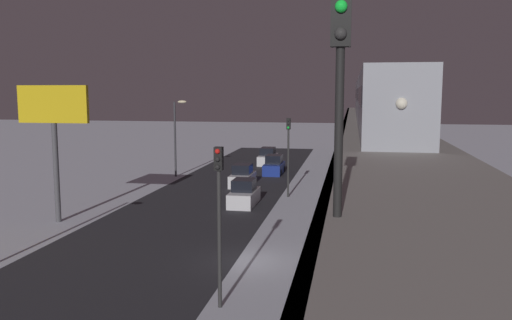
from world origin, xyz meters
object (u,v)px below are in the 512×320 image
object	(u,v)px
sedan_blue	(274,166)
traffic_light_near	(219,204)
commercial_billboard	(54,118)
subway_train	(374,98)
sedan_white	(244,195)
sedan_white_3	(242,177)
sedan_white_2	(268,157)
traffic_light_mid	(288,146)
rail_signal	(340,68)

from	to	relation	value
sedan_blue	traffic_light_near	world-z (taller)	traffic_light_near
traffic_light_near	commercial_billboard	bearing A→B (deg)	-39.92
sedan_blue	traffic_light_near	size ratio (longest dim) A/B	0.69
sedan_blue	subway_train	bearing A→B (deg)	-29.57
sedan_white	traffic_light_near	xyz separation A→B (m)	(-2.90, 18.87, 3.40)
sedan_white_3	sedan_white_2	bearing A→B (deg)	90.00
traffic_light_near	sedan_white	bearing A→B (deg)	-81.26
sedan_white_3	traffic_light_mid	bearing A→B (deg)	-43.33
sedan_blue	sedan_white_3	bearing A→B (deg)	-103.47
rail_signal	sedan_white_3	distance (m)	38.71
sedan_white_3	commercial_billboard	xyz separation A→B (m)	(9.18, 15.30, 6.03)
commercial_billboard	subway_train	bearing A→B (deg)	-140.12
sedan_blue	commercial_billboard	bearing A→B (deg)	-115.70
subway_train	traffic_light_near	distance (m)	29.94
sedan_blue	sedan_white_3	distance (m)	7.73
sedan_white	traffic_light_mid	distance (m)	5.74
subway_train	sedan_white	size ratio (longest dim) A/B	13.32
sedan_white_3	traffic_light_near	bearing A→B (deg)	-80.09
sedan_white_2	commercial_billboard	xyz separation A→B (m)	(9.18, 29.92, 6.03)
sedan_white_3	commercial_billboard	distance (m)	18.83
sedan_white	traffic_light_near	distance (m)	19.39
rail_signal	sedan_white_3	xyz separation A→B (m)	(9.46, -36.64, -8.12)
sedan_blue	traffic_light_mid	size ratio (longest dim) A/B	0.69
sedan_white	sedan_white_3	world-z (taller)	same
traffic_light_mid	sedan_white_2	bearing A→B (deg)	-76.15
traffic_light_near	traffic_light_mid	xyz separation A→B (m)	(0.00, -22.47, 0.00)
sedan_white	sedan_blue	bearing A→B (deg)	90.00
subway_train	rail_signal	xyz separation A→B (m)	(2.06, 38.64, 0.95)
traffic_light_near	commercial_billboard	size ratio (longest dim) A/B	0.72
sedan_white_2	sedan_white_3	bearing A→B (deg)	-90.00
sedan_blue	commercial_billboard	distance (m)	26.02
rail_signal	sedan_white	world-z (taller)	rail_signal
sedan_blue	commercial_billboard	world-z (taller)	commercial_billboard
sedan_white_3	traffic_light_mid	distance (m)	7.30
sedan_white_2	traffic_light_mid	xyz separation A→B (m)	(-4.70, 19.06, 3.40)
sedan_blue	traffic_light_near	distance (m)	34.71
sedan_white_2	sedan_white_3	size ratio (longest dim) A/B	1.17
traffic_light_mid	commercial_billboard	xyz separation A→B (m)	(13.88, 10.86, 2.63)
rail_signal	commercial_billboard	distance (m)	28.42
traffic_light_near	commercial_billboard	distance (m)	18.28
sedan_white_2	commercial_billboard	bearing A→B (deg)	-107.05
subway_train	sedan_blue	bearing A→B (deg)	-29.57
subway_train	traffic_light_mid	size ratio (longest dim) A/B	8.67
subway_train	sedan_white	bearing A→B (deg)	45.90
sedan_white_2	rail_signal	bearing A→B (deg)	-79.54
sedan_white_2	sedan_white_3	world-z (taller)	same
sedan_white	traffic_light_mid	size ratio (longest dim) A/B	0.65
rail_signal	traffic_light_mid	distance (m)	32.90
subway_train	traffic_light_near	bearing A→B (deg)	76.72
traffic_light_near	traffic_light_mid	distance (m)	22.47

